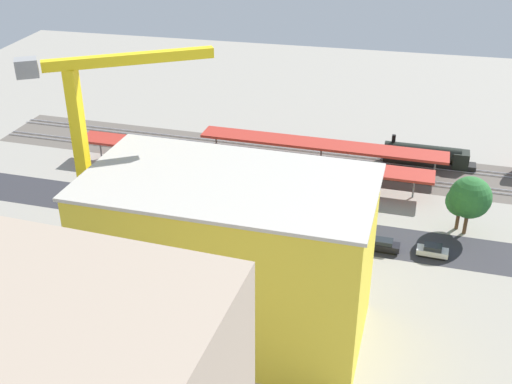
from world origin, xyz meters
The scene contains 23 objects.
ground_plane centered at (0.00, 0.00, 0.00)m, with size 200.66×200.66×0.00m, color gray.
rail_bed centered at (0.00, -21.66, 0.00)m, with size 125.42×14.77×0.01m, color #5B544C.
street_asphalt centered at (0.00, 2.67, 0.00)m, with size 125.42×9.00×0.01m, color #2D2D33.
track_rails centered at (0.00, -21.66, 0.18)m, with size 125.27×14.39×0.12m.
platform_canopy_near centered at (10.68, -12.97, 4.04)m, with size 64.01×8.00×4.29m.
platform_canopy_far centered at (-1.26, -20.84, 3.99)m, with size 45.29×7.02×4.25m.
locomotive centered at (-20.73, -25.05, 1.84)m, with size 16.67×3.62×5.19m.
parked_car_0 centered at (-20.93, 5.68, 0.78)m, with size 4.55×2.25×1.78m.
parked_car_1 centered at (-13.98, 5.79, 0.79)m, with size 4.87×2.14×1.77m.
parked_car_2 centered at (-6.72, 5.73, 0.72)m, with size 4.23×2.02×1.62m.
parked_car_3 centered at (0.77, 6.46, 0.76)m, with size 4.75×2.16×1.73m.
parked_car_4 centered at (7.19, 5.97, 0.76)m, with size 4.24×1.78×1.71m.
parked_car_5 centered at (15.11, 6.22, 0.81)m, with size 4.49×1.96×1.84m.
construction_building centered at (3.19, 26.81, 9.77)m, with size 31.39×16.91×19.55m, color yellow.
construction_roof_slab centered at (3.19, 26.81, 19.75)m, with size 31.99×17.51×0.40m, color #B7B2A8.
tower_crane centered at (21.34, 21.99, 18.05)m, with size 20.01×12.60×31.23m.
box_truck_0 centered at (0.52, 12.66, 1.56)m, with size 8.45×3.57×3.18m.
street_tree_0 centered at (-24.68, -2.82, 4.75)m, with size 4.54×4.54×7.05m.
street_tree_1 centered at (-25.76, -1.66, 6.15)m, with size 6.28×6.28×9.31m.
street_tree_2 centered at (26.30, -2.20, 4.70)m, with size 4.25×4.25×6.85m.
street_tree_4 centered at (7.59, -1.81, 5.33)m, with size 6.02×6.02×8.36m.
street_tree_5 centered at (-8.24, -1.38, 5.32)m, with size 6.08×6.08×8.37m.
traffic_light centered at (18.62, -1.88, 4.70)m, with size 0.50×0.36×7.17m.
Camera 1 is at (-13.40, 86.02, 51.32)m, focal length 44.99 mm.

